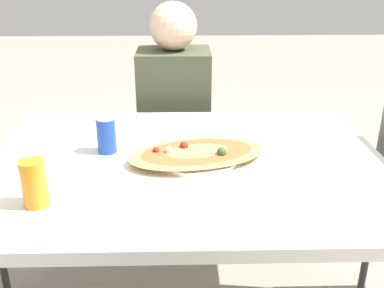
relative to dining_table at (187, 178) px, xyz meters
The scene contains 6 objects.
dining_table is the anchor object (origin of this frame).
chair_far_seated 0.85m from the dining_table, 93.52° to the left, with size 0.40×0.40×0.88m.
person_seated 0.71m from the dining_table, 94.08° to the left, with size 0.34×0.30×1.21m.
pizza_main 0.09m from the dining_table, 12.70° to the left, with size 0.51×0.36×0.06m.
soda_can 0.32m from the dining_table, 163.79° to the left, with size 0.07×0.07×0.12m.
drink_glass 0.52m from the dining_table, 146.55° to the right, with size 0.07×0.07×0.14m.
Camera 1 is at (-0.02, -1.37, 1.41)m, focal length 42.00 mm.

